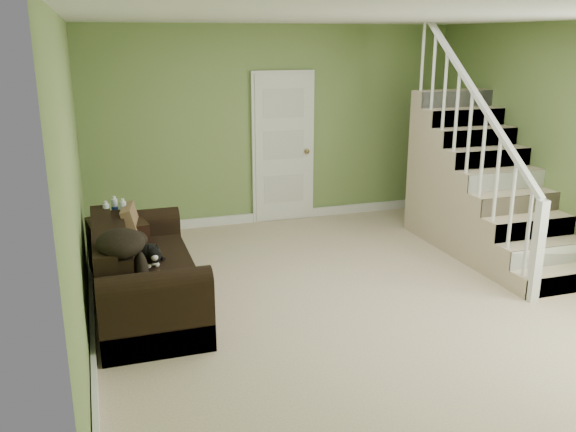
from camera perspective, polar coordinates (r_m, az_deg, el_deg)
floor at (r=6.05m, az=6.46°, el=-7.44°), size 5.00×5.50×0.01m
ceiling at (r=5.54m, az=7.36°, el=18.00°), size 5.00×5.50×0.01m
wall_back at (r=8.19m, az=-1.23°, el=8.44°), size 5.00×0.04×2.60m
wall_left at (r=5.15m, az=-19.35°, el=2.74°), size 0.04×5.50×2.60m
baseboard_back at (r=8.42m, az=-1.12°, el=0.04°), size 5.00×0.04×0.12m
baseboard_left at (r=5.55m, az=-17.82°, el=-9.76°), size 0.04×5.50×0.12m
baseboard_right at (r=7.34m, az=24.38°, el=-3.98°), size 0.04×5.50×0.12m
door at (r=8.22m, az=-0.45°, el=6.41°), size 0.86×0.12×2.02m
staircase at (r=7.60m, az=17.42°, el=2.00°), size 1.00×2.51×2.82m
sofa at (r=5.80m, az=-13.58°, el=-5.55°), size 0.89×2.06×0.81m
side_table at (r=6.47m, az=-15.56°, el=-3.16°), size 0.61×0.61×0.88m
cat at (r=5.68m, az=-12.73°, el=-3.54°), size 0.26×0.51×0.25m
banana at (r=5.35m, az=-12.34°, el=-5.56°), size 0.13×0.21×0.06m
throw_pillow at (r=6.29m, az=-14.31°, el=-0.90°), size 0.26×0.44×0.43m
throw_blanket at (r=5.08m, az=-15.42°, el=-2.46°), size 0.40×0.52×0.21m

